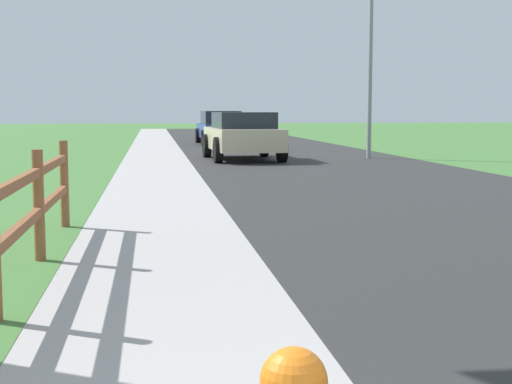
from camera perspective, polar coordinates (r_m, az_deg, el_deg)
name	(u,v)px	position (r m, az deg, el deg)	size (l,w,h in m)	color
ground_plane	(184,154)	(25.65, -5.54, 2.92)	(120.00, 120.00, 0.00)	#457837
road_asphalt	(275,150)	(28.00, 1.47, 3.24)	(7.00, 66.00, 0.01)	#2D2D2D
curb_concrete	(100,152)	(27.69, -11.94, 3.07)	(6.00, 66.00, 0.01)	#AFA7A6
grass_verge	(58,152)	(27.83, -15.03, 3.01)	(5.00, 66.00, 0.00)	#457837
parked_suv_beige	(243,135)	(22.64, -1.03, 4.44)	(2.26, 4.37, 1.45)	#C6B793
parked_car_blue	(221,127)	(33.18, -2.75, 5.01)	(2.08, 4.81, 1.48)	navy
street_lamp	(374,27)	(23.68, 9.09, 12.47)	(1.17, 0.20, 6.93)	gray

